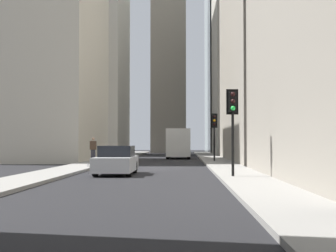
# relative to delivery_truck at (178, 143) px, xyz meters

# --- Properties ---
(ground_plane) EXTENTS (135.00, 135.00, 0.00)m
(ground_plane) POSITION_rel_delivery_truck_xyz_m (-17.91, 1.40, -1.46)
(ground_plane) COLOR black
(sidewalk_right) EXTENTS (90.00, 2.20, 0.14)m
(sidewalk_right) POSITION_rel_delivery_truck_xyz_m (-17.91, 5.90, -1.39)
(sidewalk_right) COLOR gray
(sidewalk_right) RESTS_ON ground_plane
(sidewalk_left) EXTENTS (90.00, 2.20, 0.14)m
(sidewalk_left) POSITION_rel_delivery_truck_xyz_m (-17.91, -3.10, -1.39)
(sidewalk_left) COLOR gray
(sidewalk_left) RESTS_ON ground_plane
(building_left_far) EXTENTS (14.41, 10.50, 27.34)m
(building_left_far) POSITION_rel_delivery_truck_xyz_m (12.74, -9.19, 12.22)
(building_left_far) COLOR #B7B2A5
(building_left_far) RESTS_ON ground_plane
(building_right_far) EXTENTS (12.43, 10.00, 32.79)m
(building_right_far) POSITION_rel_delivery_truck_xyz_m (13.64, 12.00, 14.93)
(building_right_far) COLOR #B7B2A5
(building_right_far) RESTS_ON ground_plane
(building_right_midfar) EXTENTS (13.71, 10.00, 18.16)m
(building_right_midfar) POSITION_rel_delivery_truck_xyz_m (-6.12, 12.00, 7.62)
(building_right_midfar) COLOR beige
(building_right_midfar) RESTS_ON ground_plane
(church_spire) EXTENTS (5.65, 5.65, 37.08)m
(church_spire) POSITION_rel_delivery_truck_xyz_m (24.60, 1.71, 17.87)
(church_spire) COLOR gray
(church_spire) RESTS_ON ground_plane
(delivery_truck) EXTENTS (6.46, 2.25, 2.84)m
(delivery_truck) POSITION_rel_delivery_truck_xyz_m (0.00, 0.00, 0.00)
(delivery_truck) COLOR silver
(delivery_truck) RESTS_ON ground_plane
(sedan_silver) EXTENTS (4.30, 1.78, 1.42)m
(sedan_silver) POSITION_rel_delivery_truck_xyz_m (-23.61, 2.80, -0.80)
(sedan_silver) COLOR #B7BABF
(sedan_silver) RESTS_ON ground_plane
(traffic_light_foreground) EXTENTS (0.43, 0.52, 3.75)m
(traffic_light_foreground) POSITION_rel_delivery_truck_xyz_m (-26.48, -2.62, 1.43)
(traffic_light_foreground) COLOR black
(traffic_light_foreground) RESTS_ON sidewalk_left
(traffic_light_midblock) EXTENTS (0.43, 0.52, 3.67)m
(traffic_light_midblock) POSITION_rel_delivery_truck_xyz_m (-9.67, -2.88, 1.37)
(traffic_light_midblock) COLOR black
(traffic_light_midblock) RESTS_ON sidewalk_left
(pedestrian) EXTENTS (0.26, 0.44, 1.79)m
(pedestrian) POSITION_rel_delivery_truck_xyz_m (-12.91, 5.96, -0.34)
(pedestrian) COLOR #33333D
(pedestrian) RESTS_ON sidewalk_right
(discarded_bottle) EXTENTS (0.07, 0.07, 0.27)m
(discarded_bottle) POSITION_rel_delivery_truck_xyz_m (-19.07, 5.10, -1.21)
(discarded_bottle) COLOR #999EA3
(discarded_bottle) RESTS_ON sidewalk_right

